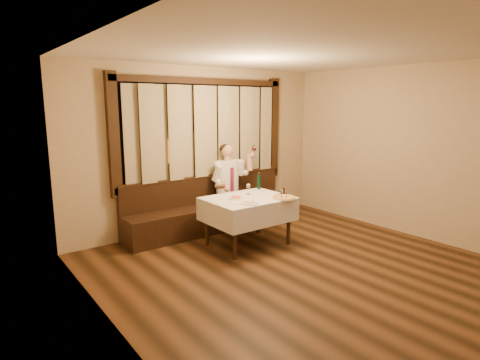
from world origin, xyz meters
TOP-DOWN VIEW (x-y plane):
  - room at (-0.00, 0.97)m, footprint 5.01×6.01m
  - banquette at (0.00, 2.72)m, footprint 3.20×0.61m
  - dining_table at (0.00, 1.70)m, footprint 1.27×0.97m
  - pizza at (0.40, 1.32)m, footprint 0.36×0.36m
  - pasta_red at (-0.20, 1.75)m, footprint 0.25×0.25m
  - pasta_cream at (-0.21, 1.39)m, footprint 0.28×0.28m
  - green_bottle at (0.53, 2.08)m, footprint 0.06×0.06m
  - table_wine_glass at (0.15, 1.88)m, footprint 0.06×0.06m
  - cruet_caddy at (0.53, 1.48)m, footprint 0.12×0.07m
  - seated_man at (0.34, 2.63)m, footprint 0.83×0.62m

SIDE VIEW (x-z plane):
  - banquette at x=0.00m, z-range -0.16..0.78m
  - dining_table at x=0.00m, z-range 0.27..1.03m
  - pizza at x=0.40m, z-range 0.75..0.79m
  - pasta_red at x=-0.20m, z-range 0.75..0.83m
  - pasta_cream at x=-0.21m, z-range 0.75..0.84m
  - cruet_caddy at x=0.53m, z-range 0.74..0.86m
  - seated_man at x=0.34m, z-range 0.11..1.59m
  - green_bottle at x=0.53m, z-range 0.74..1.02m
  - table_wine_glass at x=0.15m, z-range 0.80..0.97m
  - room at x=0.00m, z-range 0.09..2.91m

